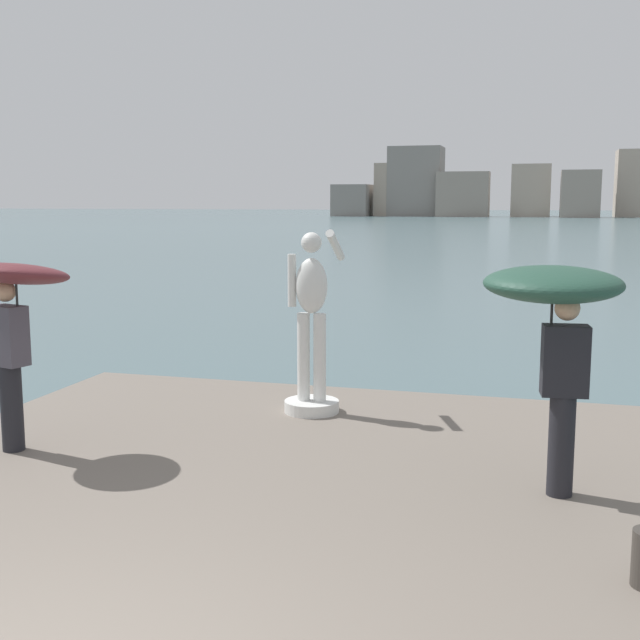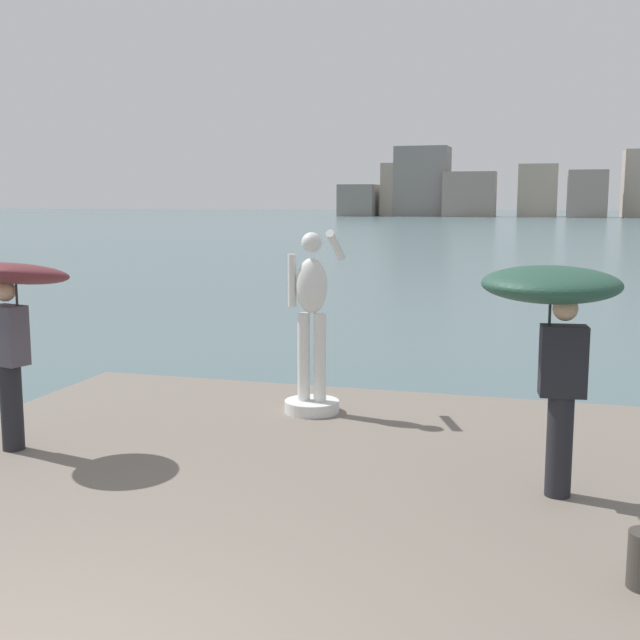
% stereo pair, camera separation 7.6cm
% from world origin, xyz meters
% --- Properties ---
extents(ground_plane, '(400.00, 400.00, 0.00)m').
position_xyz_m(ground_plane, '(0.00, 40.00, 0.00)').
color(ground_plane, '#4C666B').
extents(pier, '(7.48, 10.49, 0.40)m').
position_xyz_m(pier, '(0.00, 2.24, 0.20)').
color(pier, '#70665B').
rests_on(pier, ground).
extents(statue_white_figure, '(0.65, 0.89, 2.18)m').
position_xyz_m(statue_white_figure, '(-0.16, 6.15, 1.33)').
color(statue_white_figure, silver).
rests_on(statue_white_figure, pier).
extents(onlooker_left, '(1.27, 1.28, 1.97)m').
position_xyz_m(onlooker_left, '(-2.58, 3.90, 1.91)').
color(onlooker_left, black).
rests_on(onlooker_left, pier).
extents(onlooker_right, '(1.28, 1.29, 1.99)m').
position_xyz_m(onlooker_right, '(2.57, 4.08, 2.03)').
color(onlooker_right, black).
rests_on(onlooker_right, pier).
extents(distant_skyline, '(70.56, 13.33, 12.40)m').
position_xyz_m(distant_skyline, '(0.89, 145.23, 5.04)').
color(distant_skyline, gray).
rests_on(distant_skyline, ground).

